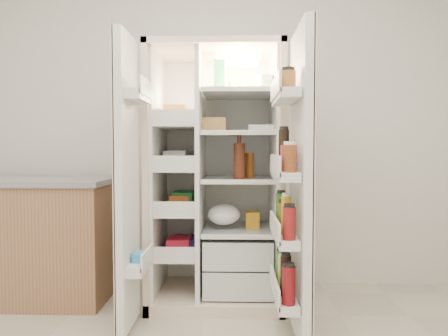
{
  "coord_description": "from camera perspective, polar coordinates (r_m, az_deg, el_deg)",
  "views": [
    {
      "loc": [
        0.2,
        -1.42,
        1.1
      ],
      "look_at": [
        0.13,
        1.25,
        0.97
      ],
      "focal_mm": 34.0,
      "sensor_mm": 36.0,
      "label": 1
    }
  ],
  "objects": [
    {
      "name": "fridge_door",
      "position": [
        2.42,
        9.78,
        -2.79
      ],
      "size": [
        0.17,
        0.58,
        1.72
      ],
      "color": "silver",
      "rests_on": "floor"
    },
    {
      "name": "kitchen_counter",
      "position": [
        3.43,
        -24.79,
        -8.61
      ],
      "size": [
        1.21,
        0.65,
        0.88
      ],
      "color": "#9C6D4E",
      "rests_on": "floor"
    },
    {
      "name": "wall_back",
      "position": [
        3.44,
        -1.79,
        6.87
      ],
      "size": [
        4.0,
        0.02,
        2.7
      ],
      "primitive_type": "cube",
      "color": "silver",
      "rests_on": "floor"
    },
    {
      "name": "freezer_door",
      "position": [
        2.56,
        -12.83,
        -2.03
      ],
      "size": [
        0.15,
        0.4,
        1.72
      ],
      "color": "silver",
      "rests_on": "floor"
    },
    {
      "name": "refrigerator",
      "position": [
        3.1,
        -0.71,
        -3.91
      ],
      "size": [
        0.92,
        0.7,
        1.8
      ],
      "color": "beige",
      "rests_on": "floor"
    }
  ]
}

